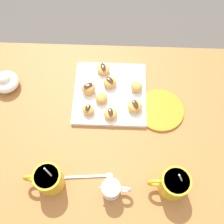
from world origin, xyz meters
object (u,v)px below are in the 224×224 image
at_px(beignet_4, 137,87).
at_px(beignet_5, 88,89).
at_px(ice_cream_bowl, 6,81).
at_px(beignet_2, 111,114).
at_px(beignet_0, 135,106).
at_px(beignet_3, 101,98).
at_px(saucer_orange_left, 160,110).
at_px(coffee_mug_mustard_left, 173,184).
at_px(cream_pitcher_white, 112,189).
at_px(beignet_1, 88,110).
at_px(coffee_mug_mustard_right, 48,179).
at_px(beignet_7, 103,69).
at_px(beignet_6, 110,83).
at_px(pastry_plate_square, 110,93).
at_px(dining_table, 113,137).

height_order(beignet_4, beignet_5, beignet_5).
relative_size(ice_cream_bowl, beignet_2, 2.03).
bearing_deg(beignet_4, beignet_0, 85.73).
distance_m(beignet_3, beignet_4, 0.14).
distance_m(saucer_orange_left, beignet_5, 0.28).
distance_m(coffee_mug_mustard_left, beignet_4, 0.39).
bearing_deg(ice_cream_bowl, beignet_4, 179.18).
bearing_deg(beignet_5, cream_pitcher_white, 105.52).
height_order(beignet_1, beignet_4, beignet_4).
xyz_separation_m(coffee_mug_mustard_left, ice_cream_bowl, (0.62, -0.38, -0.02)).
height_order(beignet_0, beignet_4, beignet_4).
distance_m(coffee_mug_mustard_right, beignet_7, 0.47).
bearing_deg(coffee_mug_mustard_left, coffee_mug_mustard_right, 0.00).
xyz_separation_m(cream_pitcher_white, saucer_orange_left, (-0.17, -0.31, -0.03)).
distance_m(beignet_0, beignet_6, 0.14).
distance_m(coffee_mug_mustard_right, beignet_3, 0.35).
distance_m(pastry_plate_square, beignet_1, 0.12).
distance_m(cream_pitcher_white, beignet_2, 0.27).
height_order(ice_cream_bowl, beignet_7, ice_cream_bowl).
xyz_separation_m(ice_cream_bowl, beignet_0, (-0.50, 0.09, 0.00)).
bearing_deg(cream_pitcher_white, saucer_orange_left, -118.95).
relative_size(dining_table, beignet_4, 22.57).
bearing_deg(beignet_5, coffee_mug_mustard_left, 130.11).
relative_size(beignet_6, beignet_7, 0.94).
xyz_separation_m(coffee_mug_mustard_left, beignet_7, (0.25, -0.45, -0.02)).
bearing_deg(cream_pitcher_white, beignet_7, -83.64).
bearing_deg(beignet_0, dining_table, 36.51).
xyz_separation_m(coffee_mug_mustard_right, beignet_2, (-0.19, -0.25, -0.02)).
distance_m(dining_table, beignet_4, 0.24).
xyz_separation_m(saucer_orange_left, beignet_1, (0.27, 0.02, 0.03)).
relative_size(coffee_mug_mustard_left, saucer_orange_left, 0.81).
xyz_separation_m(ice_cream_bowl, beignet_7, (-0.38, -0.07, -0.00)).
xyz_separation_m(pastry_plate_square, ice_cream_bowl, (0.41, -0.02, 0.02)).
relative_size(beignet_0, beignet_6, 1.03).
bearing_deg(beignet_1, cream_pitcher_white, 109.08).
bearing_deg(saucer_orange_left, beignet_7, -35.68).
bearing_deg(beignet_0, beignet_7, -52.67).
bearing_deg(coffee_mug_mustard_right, saucer_orange_left, -142.63).
relative_size(saucer_orange_left, beignet_5, 3.39).
bearing_deg(coffee_mug_mustard_left, beignet_1, -42.07).
relative_size(cream_pitcher_white, beignet_6, 2.00).
relative_size(beignet_0, beignet_3, 1.12).
relative_size(dining_table, saucer_orange_left, 5.89).
distance_m(ice_cream_bowl, saucer_orange_left, 0.61).
distance_m(dining_table, saucer_orange_left, 0.23).
relative_size(pastry_plate_square, beignet_6, 5.29).
distance_m(coffee_mug_mustard_left, coffee_mug_mustard_right, 0.40).
distance_m(beignet_3, beignet_7, 0.13).
bearing_deg(beignet_5, beignet_0, 158.49).
xyz_separation_m(cream_pitcher_white, beignet_7, (0.05, -0.47, -0.01)).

